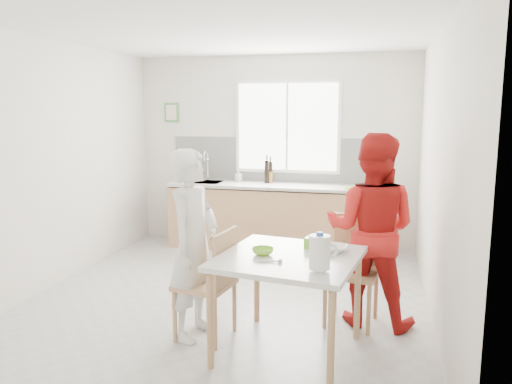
% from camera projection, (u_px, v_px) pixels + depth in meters
% --- Properties ---
extents(ground, '(4.50, 4.50, 0.00)m').
position_uv_depth(ground, '(228.00, 298.00, 5.20)').
color(ground, '#B7B7B2').
rests_on(ground, ground).
extents(room_shell, '(4.50, 4.50, 4.50)m').
position_uv_depth(room_shell, '(227.00, 140.00, 4.94)').
color(room_shell, silver).
rests_on(room_shell, ground).
extents(window, '(1.50, 0.06, 1.30)m').
position_uv_depth(window, '(287.00, 127.00, 7.01)').
color(window, white).
rests_on(window, room_shell).
extents(backsplash, '(3.00, 0.02, 0.65)m').
position_uv_depth(backsplash, '(273.00, 160.00, 7.15)').
color(backsplash, white).
rests_on(backsplash, room_shell).
extents(picture_frame, '(0.22, 0.03, 0.28)m').
position_uv_depth(picture_frame, '(172.00, 113.00, 7.40)').
color(picture_frame, '#449646').
rests_on(picture_frame, room_shell).
extents(kitchen_counter, '(2.84, 0.64, 1.37)m').
position_uv_depth(kitchen_counter, '(269.00, 219.00, 7.00)').
color(kitchen_counter, tan).
rests_on(kitchen_counter, ground).
extents(dining_table, '(1.19, 1.19, 0.81)m').
position_uv_depth(dining_table, '(289.00, 266.00, 3.91)').
color(dining_table, silver).
rests_on(dining_table, ground).
extents(chair_left, '(0.50, 0.50, 0.95)m').
position_uv_depth(chair_left, '(212.00, 279.00, 4.20)').
color(chair_left, tan).
rests_on(chair_left, ground).
extents(chair_far, '(0.51, 0.51, 0.98)m').
position_uv_depth(chair_far, '(354.00, 264.00, 4.56)').
color(chair_far, tan).
rests_on(chair_far, ground).
extents(person_white, '(0.47, 0.64, 1.62)m').
position_uv_depth(person_white, '(194.00, 244.00, 4.22)').
color(person_white, white).
rests_on(person_white, ground).
extents(person_red, '(0.93, 0.78, 1.74)m').
position_uv_depth(person_red, '(371.00, 230.00, 4.47)').
color(person_red, red).
rests_on(person_red, ground).
extents(bowl_green, '(0.20, 0.20, 0.05)m').
position_uv_depth(bowl_green, '(263.00, 251.00, 3.93)').
color(bowl_green, '#86CF2F').
rests_on(bowl_green, dining_table).
extents(bowl_white, '(0.24, 0.24, 0.05)m').
position_uv_depth(bowl_white, '(334.00, 248.00, 4.01)').
color(bowl_white, white).
rests_on(bowl_white, dining_table).
extents(milk_jug, '(0.21, 0.15, 0.26)m').
position_uv_depth(milk_jug, '(320.00, 252.00, 3.50)').
color(milk_jug, white).
rests_on(milk_jug, dining_table).
extents(green_box, '(0.11, 0.11, 0.09)m').
position_uv_depth(green_box, '(311.00, 243.00, 4.11)').
color(green_box, '#75C72D').
rests_on(green_box, dining_table).
extents(spoon, '(0.16, 0.04, 0.01)m').
position_uv_depth(spoon, '(269.00, 261.00, 3.73)').
color(spoon, '#A5A5AA').
rests_on(spoon, dining_table).
extents(cutting_board, '(0.36, 0.27, 0.01)m').
position_uv_depth(cutting_board, '(359.00, 188.00, 6.51)').
color(cutting_board, '#85BB2B').
rests_on(cutting_board, kitchen_counter).
extents(wine_bottle_a, '(0.07, 0.07, 0.32)m').
position_uv_depth(wine_bottle_a, '(267.00, 172.00, 6.99)').
color(wine_bottle_a, black).
rests_on(wine_bottle_a, kitchen_counter).
extents(wine_bottle_b, '(0.07, 0.07, 0.30)m').
position_uv_depth(wine_bottle_b, '(270.00, 172.00, 7.03)').
color(wine_bottle_b, black).
rests_on(wine_bottle_b, kitchen_counter).
extents(jar_amber, '(0.06, 0.06, 0.16)m').
position_uv_depth(jar_amber, '(270.00, 177.00, 7.02)').
color(jar_amber, olive).
rests_on(jar_amber, kitchen_counter).
extents(soap_bottle, '(0.10, 0.10, 0.17)m').
position_uv_depth(soap_bottle, '(238.00, 175.00, 7.18)').
color(soap_bottle, '#999999').
rests_on(soap_bottle, kitchen_counter).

